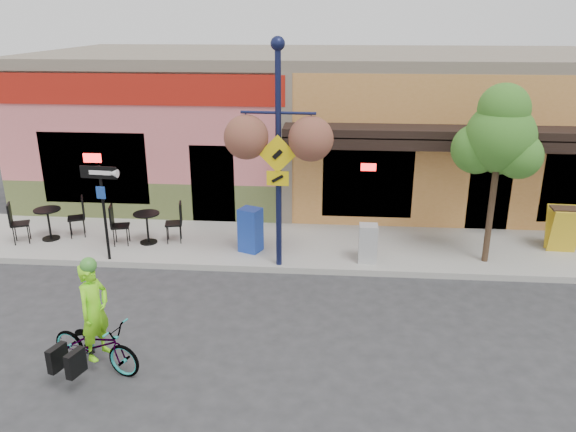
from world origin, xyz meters
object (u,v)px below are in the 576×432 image
object	(u,v)px
newspaper_box_blue	(250,230)
newspaper_box_grey	(368,243)
bicycle	(96,345)
lamp_post	(278,158)
one_way_sign	(104,214)
street_tree	(495,175)
building	(326,122)
cyclist_rider	(96,325)

from	to	relation	value
newspaper_box_blue	newspaper_box_grey	size ratio (longest dim) A/B	1.20
bicycle	lamp_post	size ratio (longest dim) A/B	0.34
one_way_sign	newspaper_box_blue	xyz separation A→B (m)	(3.26, 0.76, -0.59)
street_tree	lamp_post	bearing A→B (deg)	-173.01
building	newspaper_box_grey	xyz separation A→B (m)	(1.12, -6.49, -1.65)
newspaper_box_blue	one_way_sign	bearing A→B (deg)	-144.18
cyclist_rider	building	bearing A→B (deg)	-0.04
bicycle	street_tree	distance (m)	8.94
newspaper_box_blue	newspaper_box_grey	world-z (taller)	newspaper_box_blue
building	bicycle	bearing A→B (deg)	-108.14
newspaper_box_grey	lamp_post	bearing A→B (deg)	-169.45
cyclist_rider	one_way_sign	xyz separation A→B (m)	(-1.42, 4.04, 0.46)
cyclist_rider	newspaper_box_grey	size ratio (longest dim) A/B	1.84
one_way_sign	street_tree	xyz separation A→B (m)	(8.80, 0.61, 0.94)
building	newspaper_box_blue	world-z (taller)	building
lamp_post	street_tree	distance (m)	4.84
cyclist_rider	lamp_post	size ratio (longest dim) A/B	0.33
lamp_post	newspaper_box_grey	world-z (taller)	lamp_post
building	bicycle	xyz separation A→B (m)	(-3.57, -10.89, -1.80)
newspaper_box_grey	newspaper_box_blue	bearing A→B (deg)	172.86
bicycle	street_tree	world-z (taller)	street_tree
building	lamp_post	xyz separation A→B (m)	(-0.92, -6.83, 0.42)
bicycle	cyclist_rider	size ratio (longest dim) A/B	1.03
newspaper_box_blue	lamp_post	bearing A→B (deg)	-21.65
bicycle	cyclist_rider	world-z (taller)	cyclist_rider
bicycle	newspaper_box_grey	xyz separation A→B (m)	(4.68, 4.40, 0.15)
newspaper_box_grey	street_tree	xyz separation A→B (m)	(2.75, 0.25, 1.62)
cyclist_rider	street_tree	distance (m)	8.83
one_way_sign	newspaper_box_grey	bearing A→B (deg)	8.54
bicycle	building	bearing A→B (deg)	-0.28
building	cyclist_rider	xyz separation A→B (m)	(-3.52, -10.89, -1.42)
one_way_sign	street_tree	size ratio (longest dim) A/B	0.55
bicycle	lamp_post	bearing A→B (deg)	-15.24
bicycle	lamp_post	world-z (taller)	lamp_post
bicycle	one_way_sign	world-z (taller)	one_way_sign
building	bicycle	distance (m)	11.60
bicycle	lamp_post	distance (m)	5.33
lamp_post	cyclist_rider	bearing A→B (deg)	-119.84
bicycle	cyclist_rider	bearing A→B (deg)	-72.14
newspaper_box_grey	street_tree	bearing A→B (deg)	6.16
bicycle	lamp_post	xyz separation A→B (m)	(2.65, 4.06, 2.23)
newspaper_box_blue	bicycle	bearing A→B (deg)	-88.82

